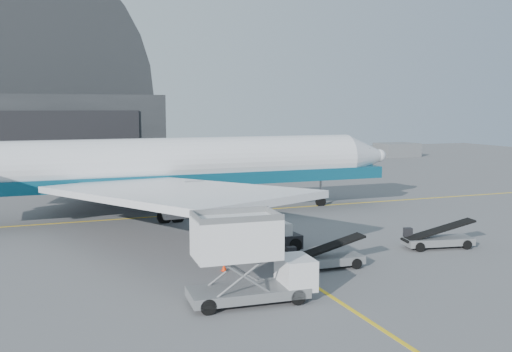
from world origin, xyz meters
name	(u,v)px	position (x,y,z in m)	size (l,w,h in m)	color
ground	(287,268)	(0.00, 0.00, 0.00)	(200.00, 200.00, 0.00)	#565659
taxi_lines	(226,228)	(0.00, 12.67, 0.01)	(80.00, 42.12, 0.02)	yellow
distant_bldg_a	(315,157)	(38.00, 72.00, 0.00)	(14.00, 8.00, 4.00)	black
distant_bldg_b	(397,156)	(55.00, 68.00, 0.00)	(8.00, 6.00, 2.80)	slate
airliner	(162,166)	(-3.89, 19.92, 4.76)	(48.51, 47.04, 17.02)	white
catering_truck	(247,260)	(-4.61, -5.28, 2.30)	(6.74, 2.84, 4.55)	slate
pushback_tug	(270,239)	(0.77, 4.68, 0.76)	(4.52, 2.83, 2.02)	black
belt_loader_a	(324,259)	(2.15, -0.95, 0.63)	(5.35, 1.94, 2.04)	slate
belt_loader_b	(437,239)	(12.35, 0.89, 0.63)	(5.49, 2.60, 2.05)	slate
traffic_cone	(224,267)	(-3.96, 0.74, 0.23)	(0.34, 0.34, 0.49)	#FE2F08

